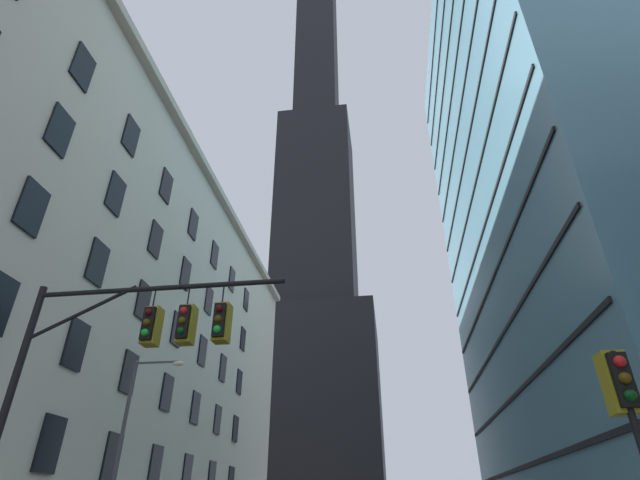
# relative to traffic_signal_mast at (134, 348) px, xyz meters

# --- Properties ---
(station_building) EXTENTS (15.72, 57.21, 27.11)m
(station_building) POSITION_rel_traffic_signal_mast_xyz_m (-15.03, 17.62, 8.28)
(station_building) COLOR beige
(station_building) RESTS_ON ground
(dark_skyscraper) EXTENTS (24.70, 24.70, 184.21)m
(dark_skyscraper) POSITION_rel_traffic_signal_mast_xyz_m (-7.35, 81.89, 46.69)
(dark_skyscraper) COLOR black
(dark_skyscraper) RESTS_ON ground
(glass_office_midrise) EXTENTS (17.26, 34.32, 51.83)m
(glass_office_midrise) POSITION_rel_traffic_signal_mast_xyz_m (23.08, 21.94, 20.66)
(glass_office_midrise) COLOR teal
(glass_office_midrise) RESTS_ON ground
(traffic_signal_mast) EXTENTS (7.29, 0.63, 7.01)m
(traffic_signal_mast) POSITION_rel_traffic_signal_mast_xyz_m (0.00, 0.00, 0.00)
(traffic_signal_mast) COLOR black
(traffic_signal_mast) RESTS_ON sidewalk_left
(traffic_light_near_right) EXTENTS (0.40, 0.63, 3.80)m
(traffic_light_near_right) POSITION_rel_traffic_signal_mast_xyz_m (10.43, -2.57, -2.05)
(traffic_light_near_right) COLOR black
(traffic_light_near_right) RESTS_ON sidewalk_right
(street_lamppost) EXTENTS (2.54, 0.32, 7.83)m
(street_lamppost) POSITION_rel_traffic_signal_mast_xyz_m (-5.13, 10.09, -0.44)
(street_lamppost) COLOR #47474C
(street_lamppost) RESTS_ON sidewalk_left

